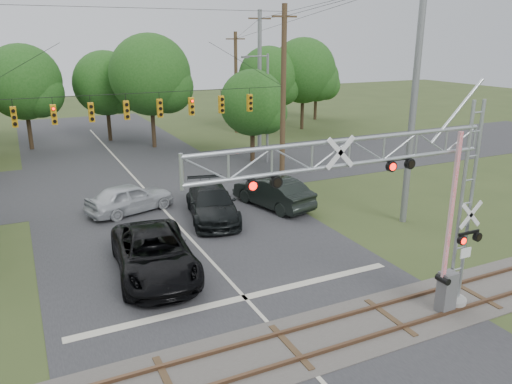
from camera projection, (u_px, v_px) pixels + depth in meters
name	position (u px, v px, depth m)	size (l,w,h in m)	color
road_main	(204.00, 253.00, 22.69)	(14.00, 90.00, 0.02)	#2A2A2C
road_cross	(135.00, 178.00, 34.74)	(90.00, 12.00, 0.02)	#2A2A2C
railroad_track	(290.00, 347.00, 15.81)	(90.00, 3.20, 0.17)	#443F3B
crossing_gantry	(398.00, 198.00, 15.60)	(10.62, 0.96, 7.50)	gray
traffic_signal_span	(157.00, 103.00, 29.97)	(19.34, 0.36, 11.50)	gray
pickup_black	(154.00, 254.00, 20.49)	(3.03, 6.57, 1.83)	black
car_dark	(212.00, 203.00, 26.86)	(2.41, 5.92, 1.72)	black
sedan_silver	(130.00, 198.00, 27.85)	(1.98, 4.92, 1.68)	#AEB2B6
suv_dark	(273.00, 192.00, 28.72)	(1.86, 5.34, 1.76)	black
streetlight	(266.00, 103.00, 37.78)	(2.20, 0.23, 8.27)	gray
utility_poles	(186.00, 94.00, 33.17)	(25.73, 28.06, 12.76)	#472F21
treeline	(90.00, 83.00, 40.61)	(56.02, 29.13, 9.90)	#332617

